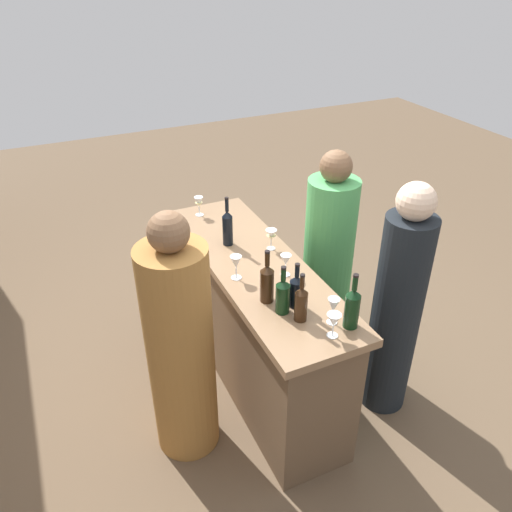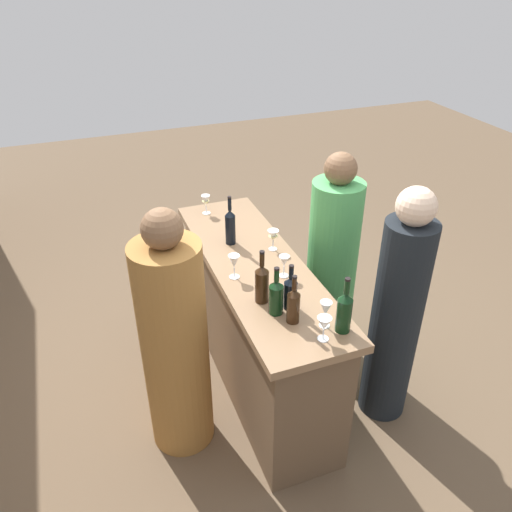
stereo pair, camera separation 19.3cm
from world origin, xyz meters
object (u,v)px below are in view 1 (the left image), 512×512
Objects in this scene: wine_bottle_second_right_near_black at (296,290)px; wine_glass_near_left at (271,235)px; wine_bottle_far_right_near_black at (228,227)px; person_right_guest at (180,349)px; wine_glass_far_center at (199,203)px; wine_glass_near_right at (286,261)px; wine_bottle_second_left_amber_brown at (301,303)px; wine_bottle_leftmost_dark_green at (352,307)px; wine_glass_far_left at (334,321)px; person_center_guest at (397,310)px; wine_glass_near_center at (333,306)px; wine_bottle_rightmost_amber_brown at (267,282)px; wine_bottle_center_dark_green at (283,295)px; wine_glass_far_right at (236,263)px; person_left_guest at (327,266)px.

wine_bottle_second_right_near_black is 1.95× the size of wine_glass_near_left.
person_right_guest is at bearing 137.36° from wine_bottle_far_right_near_black.
wine_glass_near_left is 0.71m from wine_glass_far_center.
wine_glass_near_right is 0.09× the size of person_right_guest.
wine_bottle_second_left_amber_brown reaches higher than wine_glass_near_left.
wine_bottle_leftmost_dark_green is 1.12× the size of wine_bottle_second_left_amber_brown.
wine_glass_far_left is (-0.60, 0.04, -0.00)m from wine_glass_near_right.
person_center_guest is 1.34m from person_right_guest.
wine_glass_near_center is at bearing -123.90° from wine_bottle_second_left_amber_brown.
wine_bottle_second_right_near_black is 0.63m from wine_glass_near_left.
wine_bottle_center_dark_green is at bearing -165.85° from wine_bottle_rightmost_amber_brown.
wine_glass_far_right is at bearing 28.82° from wine_bottle_leftmost_dark_green.
person_left_guest reaches higher than wine_glass_far_center.
wine_glass_near_right is at bearing -168.16° from wine_glass_far_center.
wine_bottle_second_left_amber_brown is 0.84× the size of wine_bottle_far_right_near_black.
wine_bottle_leftmost_dark_green is at bearing -147.34° from wine_bottle_second_right_near_black.
person_left_guest is 0.99× the size of person_center_guest.
wine_bottle_rightmost_amber_brown is at bearing 151.32° from wine_glass_near_left.
person_center_guest reaches higher than wine_bottle_second_right_near_black.
wine_bottle_leftmost_dark_green is 2.22× the size of wine_glass_far_center.
wine_glass_far_left is 0.94× the size of wine_glass_far_center.
wine_glass_near_right is at bearing -30.28° from wine_bottle_center_dark_green.
wine_glass_near_left is at bearing -3.28° from wine_glass_near_center.
wine_bottle_second_left_amber_brown is at bearing 162.88° from wine_glass_near_right.
person_right_guest is at bearing 60.20° from wine_glass_near_center.
wine_glass_near_center is 1.10× the size of wine_glass_near_right.
wine_bottle_second_right_near_black reaches higher than wine_glass_near_center.
person_right_guest is at bearing 61.24° from wine_bottle_second_left_amber_brown.
person_left_guest reaches higher than wine_glass_near_left.
wine_bottle_leftmost_dark_green is at bearing -77.16° from wine_glass_far_left.
wine_bottle_second_left_amber_brown is 1.88× the size of wine_glass_far_right.
person_center_guest is at bearing -140.38° from wine_glass_near_left.
wine_glass_near_left is (0.88, 0.02, -0.02)m from wine_bottle_leftmost_dark_green.
wine_bottle_second_right_near_black is at bearing 166.11° from wine_glass_near_left.
wine_bottle_leftmost_dark_green is 0.20× the size of person_left_guest.
wine_glass_near_center reaches higher than wine_glass_near_right.
wine_glass_far_left is at bearing -174.17° from wine_glass_far_center.
wine_bottle_rightmost_amber_brown is 1.16m from wine_glass_far_center.
wine_glass_near_right reaches higher than wine_glass_far_left.
wine_glass_far_left is (-0.19, -0.08, -0.01)m from wine_bottle_second_left_amber_brown.
wine_bottle_center_dark_green is 1.87× the size of wine_glass_near_center.
wine_bottle_second_right_near_black is 0.79m from wine_bottle_far_right_near_black.
wine_glass_near_center is (-0.82, 0.05, 0.01)m from wine_glass_near_left.
wine_bottle_leftmost_dark_green is at bearing 2.40° from person_center_guest.
wine_bottle_far_right_near_black is 0.21× the size of person_right_guest.
wine_glass_near_right is (0.57, 0.08, -0.02)m from wine_bottle_leftmost_dark_green.
wine_bottle_leftmost_dark_green is at bearing -171.75° from wine_glass_near_right.
wine_bottle_center_dark_green is at bearing -23.41° from person_center_guest.
wine_bottle_far_right_near_black reaches higher than wine_bottle_leftmost_dark_green.
person_right_guest reaches higher than wine_bottle_second_left_amber_brown.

